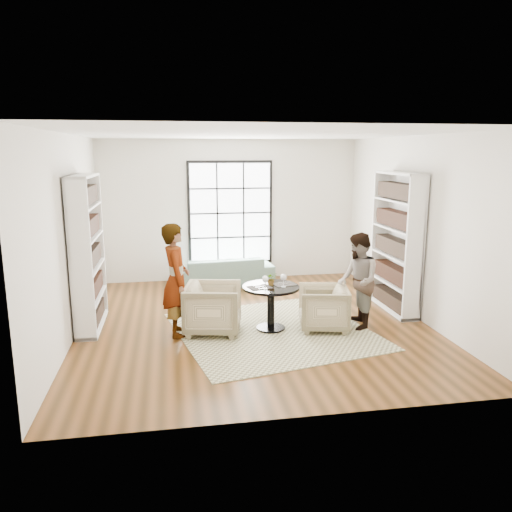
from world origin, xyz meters
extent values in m
plane|color=brown|center=(0.00, 0.00, 0.00)|extent=(6.00, 6.00, 0.00)
plane|color=silver|center=(0.00, 3.00, 1.50)|extent=(5.50, 0.00, 5.50)
plane|color=silver|center=(-2.75, 0.00, 1.50)|extent=(0.00, 6.00, 6.00)
plane|color=silver|center=(2.75, 0.00, 1.50)|extent=(0.00, 6.00, 6.00)
plane|color=silver|center=(0.00, -3.00, 1.50)|extent=(5.50, 0.00, 5.50)
plane|color=white|center=(0.00, 0.00, 3.00)|extent=(6.00, 6.00, 0.00)
cube|color=black|center=(0.00, 2.98, 1.45)|extent=(1.82, 0.06, 2.22)
cube|color=white|center=(0.00, 2.94, 1.45)|extent=(1.70, 0.02, 2.10)
cube|color=#C0BE90|center=(0.24, -0.44, 0.01)|extent=(3.34, 3.34, 0.01)
cylinder|color=black|center=(0.22, -0.35, 0.02)|extent=(0.45, 0.45, 0.04)
cylinder|color=black|center=(0.22, -0.35, 0.34)|extent=(0.11, 0.11, 0.63)
cylinder|color=black|center=(0.22, -0.35, 0.69)|extent=(0.88, 0.88, 0.04)
imported|color=gray|center=(-0.22, 2.45, 0.30)|extent=(2.11, 1.00, 0.60)
imported|color=tan|center=(-0.67, -0.32, 0.38)|extent=(0.99, 0.97, 0.77)
imported|color=tan|center=(1.03, -0.47, 0.34)|extent=(0.89, 0.87, 0.69)
imported|color=gray|center=(-1.22, -0.32, 0.86)|extent=(0.45, 0.65, 1.71)
imported|color=gray|center=(1.58, -0.47, 0.76)|extent=(0.66, 0.80, 1.51)
cube|color=black|center=(0.04, -0.40, 0.71)|extent=(0.40, 0.34, 0.01)
cube|color=black|center=(0.45, -0.30, 0.71)|extent=(0.40, 0.34, 0.01)
cylinder|color=silver|center=(0.10, -0.51, 0.71)|extent=(0.08, 0.08, 0.01)
cylinder|color=silver|center=(0.10, -0.51, 0.77)|extent=(0.01, 0.01, 0.12)
sphere|color=maroon|center=(0.10, -0.51, 0.86)|extent=(0.09, 0.09, 0.09)
ellipsoid|color=white|center=(0.10, -0.51, 0.86)|extent=(0.09, 0.09, 0.10)
cylinder|color=silver|center=(0.40, -0.43, 0.71)|extent=(0.07, 0.07, 0.01)
cylinder|color=silver|center=(0.40, -0.43, 0.77)|extent=(0.01, 0.01, 0.12)
sphere|color=maroon|center=(0.40, -0.43, 0.86)|extent=(0.09, 0.09, 0.09)
ellipsoid|color=white|center=(0.40, -0.43, 0.86)|extent=(0.09, 0.09, 0.10)
imported|color=gray|center=(0.24, -0.29, 0.81)|extent=(0.19, 0.16, 0.20)
camera|label=1|loc=(-1.27, -7.63, 2.73)|focal=35.00mm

